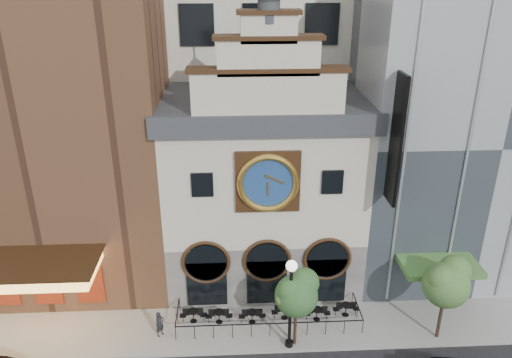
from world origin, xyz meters
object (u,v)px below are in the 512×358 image
Objects in this scene: bistro_0 at (193,315)px; bistro_3 at (285,312)px; bistro_2 at (252,316)px; tree_left at (297,292)px; bistro_1 at (219,316)px; bistro_5 at (346,309)px; pedestrian at (160,324)px; tree_right at (447,281)px; lamppost at (291,295)px; bistro_4 at (317,313)px.

bistro_0 and bistro_3 have the same top height.
bistro_2 is 4.17m from tree_left.
bistro_1 is at bearing 176.67° from bistro_2.
pedestrian is at bearing -173.73° from bistro_5.
tree_right reaches higher than tree_left.
lamppost is at bearing -146.76° from bistro_5.
bistro_2 is 1.97m from bistro_3.
bistro_3 is 1.00× the size of bistro_4.
bistro_4 is at bearing -1.68° from bistro_0.
bistro_1 is 5.34m from lamppost.
bistro_1 is 1.00× the size of bistro_3.
bistro_4 is 7.59m from tree_right.
lamppost is at bearing -89.88° from bistro_3.
lamppost reaches higher than bistro_2.
pedestrian is (-1.80, -1.08, 0.31)m from bistro_0.
tree_left is at bearing 7.64° from lamppost.
bistro_1 is 1.95m from bistro_2.
tree_right reaches higher than bistro_1.
tree_left is (2.33, -1.83, 2.94)m from bistro_2.
bistro_5 is 0.34× the size of tree_left.
bistro_1 is at bearing -178.04° from bistro_5.
bistro_0 is 6.58m from lamppost.
bistro_1 and bistro_3 have the same top height.
bistro_2 is (3.46, -0.26, 0.00)m from bistro_0.
lamppost is at bearing -177.73° from tree_right.
bistro_4 is 0.31× the size of tree_right.
bistro_2 is at bearing -37.58° from pedestrian.
bistro_0 is 1.52m from bistro_1.
bistro_0 is at bearing 178.32° from bistro_4.
bistro_3 is at bearing 8.50° from bistro_2.
bistro_5 is (9.10, 0.11, 0.00)m from bistro_0.
tree_left reaches higher than pedestrian.
tree_left reaches higher than bistro_3.
lamppost reaches higher than tree_left.
bistro_2 is 5.33m from pedestrian.
bistro_1 and bistro_2 have the same top height.
pedestrian is 0.34× the size of tree_left.
tree_right is at bearing -13.20° from bistro_3.
bistro_4 is at bearing 0.69° from bistro_2.
bistro_1 is 1.00× the size of bistro_2.
tree_left is (0.37, 0.21, -0.01)m from lamppost.
tree_left is (5.78, -2.09, 2.94)m from bistro_0.
bistro_0 is 1.00× the size of bistro_5.
bistro_3 is (1.95, 0.29, 0.00)m from bistro_2.
bistro_5 is at bearing 3.78° from bistro_2.
lamppost is at bearing -28.96° from bistro_1.
pedestrian is 0.28× the size of lamppost.
bistro_0 is 0.29× the size of lamppost.
tree_left is at bearing -146.37° from bistro_5.
bistro_5 is 0.31× the size of tree_right.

